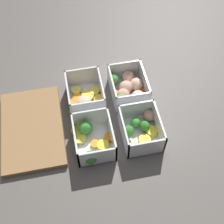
{
  "coord_description": "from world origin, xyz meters",
  "views": [
    {
      "loc": [
        -0.52,
        0.1,
        0.81
      ],
      "look_at": [
        0.0,
        0.0,
        0.03
      ],
      "focal_mm": 50.0,
      "sensor_mm": 36.0,
      "label": 1
    }
  ],
  "objects_px": {
    "container_near_right": "(128,89)",
    "container_far_left": "(92,139)",
    "container_near_left": "(141,129)",
    "container_far_right": "(86,98)"
  },
  "relations": [
    {
      "from": "container_near_left",
      "to": "container_far_right",
      "type": "bearing_deg",
      "value": 44.35
    },
    {
      "from": "container_near_right",
      "to": "container_far_left",
      "type": "bearing_deg",
      "value": 137.92
    },
    {
      "from": "container_near_right",
      "to": "container_far_left",
      "type": "distance_m",
      "value": 0.21
    },
    {
      "from": "container_near_left",
      "to": "container_far_right",
      "type": "xyz_separation_m",
      "value": [
        0.15,
        0.14,
        -0.0
      ]
    },
    {
      "from": "container_near_left",
      "to": "container_near_right",
      "type": "xyz_separation_m",
      "value": [
        0.15,
        0.0,
        0.0
      ]
    },
    {
      "from": "container_far_left",
      "to": "container_far_right",
      "type": "distance_m",
      "value": 0.15
    },
    {
      "from": "container_near_left",
      "to": "container_far_right",
      "type": "height_order",
      "value": "same"
    },
    {
      "from": "container_near_left",
      "to": "container_far_left",
      "type": "xyz_separation_m",
      "value": [
        -0.01,
        0.15,
        0.0
      ]
    },
    {
      "from": "container_near_right",
      "to": "container_far_left",
      "type": "height_order",
      "value": "same"
    },
    {
      "from": "container_near_left",
      "to": "container_near_right",
      "type": "bearing_deg",
      "value": 1.36
    }
  ]
}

